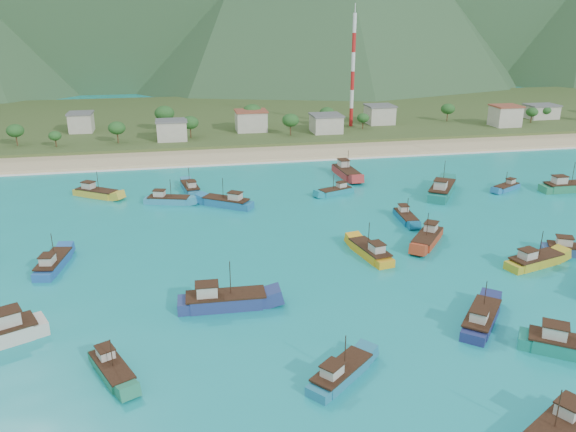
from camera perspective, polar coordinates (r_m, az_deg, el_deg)
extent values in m
plane|color=#0D9188|center=(89.88, 7.23, -5.28)|extent=(600.00, 600.00, 0.00)
cube|color=beige|center=(162.77, -1.42, 6.33)|extent=(400.00, 18.00, 1.20)
cube|color=#385123|center=(221.93, -4.15, 9.91)|extent=(400.00, 110.00, 2.40)
cube|color=white|center=(153.68, -0.82, 5.52)|extent=(400.00, 2.50, 0.08)
cube|color=beige|center=(197.75, -20.26, 8.87)|extent=(7.24, 7.91, 5.87)
cube|color=beige|center=(176.44, -11.70, 8.47)|extent=(8.82, 6.85, 5.77)
cube|color=beige|center=(187.60, -3.77, 9.58)|extent=(9.79, 8.17, 6.33)
cube|color=beige|center=(185.64, 3.89, 9.31)|extent=(9.21, 9.29, 5.34)
cube|color=beige|center=(202.95, 9.29, 10.10)|extent=(8.95, 8.63, 6.03)
cube|color=beige|center=(209.52, 21.19, 9.42)|extent=(8.71, 7.74, 6.62)
cube|color=beige|center=(230.80, 24.32, 9.60)|extent=(10.77, 7.71, 4.62)
cylinder|color=red|center=(196.92, 6.43, 9.96)|extent=(1.20, 1.20, 6.14)
cylinder|color=white|center=(195.98, 6.50, 11.72)|extent=(1.20, 1.20, 6.14)
cylinder|color=red|center=(195.23, 6.57, 13.50)|extent=(1.20, 1.20, 6.14)
cylinder|color=white|center=(194.67, 6.64, 15.30)|extent=(1.20, 1.20, 6.14)
cylinder|color=red|center=(194.30, 6.71, 17.10)|extent=(1.20, 1.20, 6.14)
cylinder|color=white|center=(194.12, 6.79, 18.91)|extent=(1.20, 1.20, 6.14)
cube|color=#A9391D|center=(101.31, 13.93, -2.42)|extent=(9.15, 10.22, 1.93)
cube|color=beige|center=(102.67, 14.32, -1.11)|extent=(3.04, 3.10, 1.57)
cylinder|color=#382114|center=(99.64, 13.99, -0.86)|extent=(0.12, 0.12, 4.35)
cube|color=#2057A4|center=(96.63, -22.68, -4.56)|extent=(4.59, 10.51, 1.85)
cube|color=beige|center=(94.22, -23.23, -4.15)|extent=(2.21, 2.58, 1.50)
cylinder|color=#382114|center=(96.01, -22.80, -2.79)|extent=(0.12, 0.12, 4.16)
cube|color=gold|center=(130.57, -18.82, 2.10)|extent=(10.46, 8.47, 1.91)
cube|color=beige|center=(131.49, -19.61, 2.92)|extent=(3.06, 2.94, 1.55)
cylinder|color=#382114|center=(129.33, -18.77, 3.39)|extent=(0.12, 0.12, 4.30)
cube|color=navy|center=(78.01, 19.04, -9.95)|extent=(9.27, 10.11, 1.93)
cube|color=beige|center=(75.29, 18.86, -9.54)|extent=(3.04, 3.10, 1.57)
cylinder|color=#382114|center=(77.09, 19.39, -7.72)|extent=(0.12, 0.12, 4.34)
cube|color=#0F608E|center=(111.67, 11.88, -0.26)|extent=(3.16, 8.86, 1.58)
cube|color=beige|center=(112.78, 11.65, 0.74)|extent=(1.73, 2.08, 1.29)
cylinder|color=#382114|center=(110.39, 12.05, 0.91)|extent=(0.12, 0.12, 3.56)
cube|color=gold|center=(98.28, 23.85, -4.31)|extent=(10.91, 5.83, 1.90)
cube|color=beige|center=(96.06, 23.17, -3.64)|extent=(2.81, 2.49, 1.55)
cylinder|color=#382114|center=(97.59, 24.33, -2.58)|extent=(0.12, 0.12, 4.28)
cube|color=#AF2E2D|center=(139.92, 5.97, 4.28)|extent=(4.34, 12.44, 2.23)
cube|color=beige|center=(141.67, 5.65, 5.33)|extent=(2.41, 2.91, 1.81)
cylinder|color=#382114|center=(138.37, 6.13, 5.65)|extent=(0.12, 0.12, 5.01)
cube|color=beige|center=(77.44, -26.71, -9.29)|extent=(3.73, 3.46, 1.94)
cube|color=#147C69|center=(75.74, 27.08, -12.03)|extent=(11.41, 9.43, 2.10)
cube|color=beige|center=(74.62, 25.48, -10.56)|extent=(3.36, 3.24, 1.71)
cube|color=#1B679C|center=(118.11, -6.31, 1.28)|extent=(10.87, 8.86, 1.99)
cube|color=beige|center=(116.51, -5.38, 1.98)|extent=(3.19, 3.06, 1.62)
cylinder|color=#382114|center=(117.43, -6.63, 2.81)|extent=(0.12, 0.12, 4.48)
cube|color=gold|center=(94.33, 8.30, -3.73)|extent=(4.99, 10.77, 1.89)
cube|color=beige|center=(92.00, 9.01, -3.23)|extent=(2.32, 2.68, 1.53)
cylinder|color=#382114|center=(93.63, 8.21, -1.88)|extent=(0.12, 0.12, 4.24)
cube|color=#217B5A|center=(67.63, -17.40, -14.86)|extent=(6.08, 9.04, 1.59)
cube|color=beige|center=(68.30, -18.05, -13.12)|extent=(2.30, 2.49, 1.30)
cylinder|color=#382114|center=(65.82, -17.49, -13.21)|extent=(0.12, 0.12, 3.59)
cube|color=teal|center=(121.91, -12.00, 1.49)|extent=(10.08, 5.49, 1.76)
cube|color=beige|center=(122.03, -12.94, 2.22)|extent=(2.61, 2.32, 1.43)
cylinder|color=#382114|center=(120.91, -11.84, 2.77)|extent=(0.12, 0.12, 3.96)
cube|color=#2C4B81|center=(105.31, 27.23, -3.28)|extent=(10.45, 7.26, 1.85)
cube|color=beige|center=(104.28, 26.26, -2.34)|extent=(2.90, 2.71, 1.50)
cube|color=#147267|center=(129.51, 15.36, 2.45)|extent=(11.08, 13.46, 2.47)
cube|color=beige|center=(126.23, 15.25, 3.08)|extent=(3.81, 3.96, 2.01)
cylinder|color=#382114|center=(129.16, 15.58, 4.25)|extent=(0.12, 0.12, 5.57)
cube|color=#227C54|center=(142.61, 26.56, 2.55)|extent=(12.18, 3.79, 2.20)
cube|color=beige|center=(140.64, 25.87, 3.30)|extent=(2.79, 2.27, 1.79)
cylinder|color=#382114|center=(142.13, 27.01, 3.94)|extent=(0.12, 0.12, 4.96)
cube|color=#206FAC|center=(137.96, 21.28, 2.63)|extent=(8.24, 5.98, 1.47)
cube|color=beige|center=(139.02, 21.68, 3.27)|extent=(2.32, 2.18, 1.19)
cylinder|color=#382114|center=(136.94, 21.30, 3.55)|extent=(0.12, 0.12, 3.31)
cube|color=teal|center=(64.48, 5.47, -15.75)|extent=(9.00, 8.21, 1.71)
cube|color=beige|center=(62.26, 4.51, -15.41)|extent=(2.75, 2.70, 1.39)
cylinder|color=#382114|center=(63.28, 5.83, -13.47)|extent=(0.12, 0.12, 3.86)
cube|color=beige|center=(62.80, 26.65, -17.11)|extent=(3.03, 2.85, 1.55)
cylinder|color=#382114|center=(59.88, 25.76, -17.29)|extent=(0.12, 0.12, 4.30)
cube|color=teal|center=(129.66, -9.90, 2.73)|extent=(4.36, 10.05, 1.77)
cube|color=beige|center=(127.33, -9.78, 3.18)|extent=(2.11, 2.46, 1.44)
cylinder|color=#382114|center=(129.39, -10.02, 4.02)|extent=(0.12, 0.12, 3.98)
cube|color=teal|center=(126.01, 4.80, 2.41)|extent=(8.82, 5.40, 1.54)
cube|color=beige|center=(126.62, 5.45, 3.14)|extent=(2.36, 2.14, 1.25)
cylinder|color=#382114|center=(125.01, 4.66, 3.47)|extent=(0.12, 0.12, 3.47)
cube|color=navy|center=(78.14, -6.31, -8.72)|extent=(12.29, 3.97, 2.22)
cube|color=beige|center=(77.16, -8.23, -7.51)|extent=(2.84, 2.32, 1.80)
cylinder|color=#382114|center=(76.53, -5.89, -6.31)|extent=(0.12, 0.12, 4.99)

